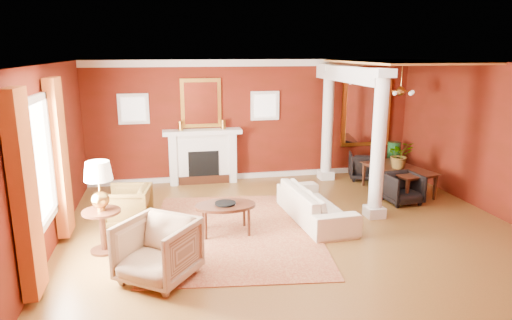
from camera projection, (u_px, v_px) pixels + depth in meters
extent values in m
plane|color=brown|center=(293.00, 229.00, 8.15)|extent=(8.00, 8.00, 0.00)
cube|color=#63160D|center=(255.00, 120.00, 11.14)|extent=(8.00, 0.04, 2.90)
cube|color=#63160D|center=(395.00, 225.00, 4.47)|extent=(8.00, 0.04, 2.90)
cube|color=#63160D|center=(45.00, 161.00, 7.03)|extent=(0.04, 7.00, 2.90)
cube|color=#63160D|center=(499.00, 141.00, 8.58)|extent=(0.04, 7.00, 2.90)
cube|color=silver|center=(297.00, 64.00, 7.47)|extent=(8.00, 7.00, 0.04)
cube|color=silver|center=(203.00, 158.00, 10.93)|extent=(1.60, 0.34, 1.20)
cube|color=black|center=(204.00, 166.00, 10.80)|extent=(0.72, 0.03, 0.70)
cube|color=black|center=(204.00, 180.00, 10.88)|extent=(1.20, 0.05, 0.20)
cube|color=silver|center=(202.00, 132.00, 10.74)|extent=(1.85, 0.42, 0.10)
cube|color=silver|center=(173.00, 160.00, 10.76)|extent=(0.16, 0.40, 1.20)
cube|color=silver|center=(232.00, 157.00, 11.03)|extent=(0.16, 0.40, 1.20)
cube|color=gold|center=(201.00, 103.00, 10.74)|extent=(0.95, 0.06, 1.15)
cube|color=white|center=(201.00, 103.00, 10.71)|extent=(0.78, 0.02, 0.98)
cube|color=silver|center=(133.00, 109.00, 10.48)|extent=(0.70, 0.06, 0.70)
cube|color=white|center=(133.00, 109.00, 10.44)|extent=(0.54, 0.02, 0.54)
cube|color=silver|center=(265.00, 106.00, 11.08)|extent=(0.70, 0.06, 0.70)
cube|color=white|center=(265.00, 106.00, 11.05)|extent=(0.54, 0.02, 0.54)
cube|color=white|center=(35.00, 164.00, 6.44)|extent=(0.03, 1.30, 1.70)
cube|color=silver|center=(24.00, 177.00, 5.78)|extent=(0.08, 0.10, 1.90)
cube|color=silver|center=(50.00, 153.00, 7.11)|extent=(0.08, 0.10, 1.90)
cube|color=#9F4B1B|center=(25.00, 195.00, 5.54)|extent=(0.18, 0.55, 2.60)
cube|color=#9F4B1B|center=(59.00, 158.00, 7.45)|extent=(0.18, 0.55, 2.60)
cube|color=silver|center=(374.00, 212.00, 8.74)|extent=(0.34, 0.34, 0.20)
cylinder|color=silver|center=(379.00, 143.00, 8.42)|extent=(0.26, 0.26, 2.50)
cube|color=silver|center=(383.00, 73.00, 8.13)|extent=(0.36, 0.36, 0.16)
cube|color=silver|center=(326.00, 175.00, 11.31)|extent=(0.34, 0.34, 0.20)
cylinder|color=silver|center=(328.00, 121.00, 11.00)|extent=(0.26, 0.26, 2.50)
cube|color=silver|center=(330.00, 67.00, 10.70)|extent=(0.36, 0.36, 0.16)
cube|color=silver|center=(348.00, 74.00, 9.67)|extent=(0.30, 3.20, 0.32)
cube|color=#E49443|center=(402.00, 62.00, 9.69)|extent=(2.30, 3.40, 0.04)
cube|color=gold|center=(366.00, 113.00, 11.64)|extent=(1.30, 0.06, 1.70)
cube|color=white|center=(367.00, 113.00, 11.61)|extent=(1.10, 0.02, 1.50)
cylinder|color=#B38638|center=(402.00, 76.00, 9.82)|extent=(0.02, 0.02, 0.65)
sphere|color=#B38638|center=(401.00, 91.00, 9.90)|extent=(0.20, 0.20, 0.20)
sphere|color=silver|center=(412.00, 92.00, 9.96)|extent=(0.09, 0.09, 0.09)
sphere|color=silver|center=(398.00, 91.00, 10.17)|extent=(0.09, 0.09, 0.09)
sphere|color=silver|center=(387.00, 92.00, 10.02)|extent=(0.09, 0.09, 0.09)
sphere|color=silver|center=(395.00, 93.00, 9.70)|extent=(0.09, 0.09, 0.09)
sphere|color=silver|center=(411.00, 93.00, 9.67)|extent=(0.09, 0.09, 0.09)
cube|color=silver|center=(255.00, 63.00, 10.78)|extent=(8.00, 0.08, 0.16)
cube|color=silver|center=(255.00, 175.00, 11.43)|extent=(8.00, 0.08, 0.12)
cube|color=maroon|center=(235.00, 231.00, 8.04)|extent=(3.35, 4.19, 0.02)
imported|color=beige|center=(316.00, 199.00, 8.51)|extent=(0.76, 2.17, 0.83)
imported|color=black|center=(128.00, 204.00, 8.27)|extent=(0.83, 0.87, 0.80)
imported|color=tan|center=(158.00, 248.00, 6.26)|extent=(1.26, 1.25, 0.95)
cylinder|color=black|center=(225.00, 206.00, 7.86)|extent=(1.05, 1.05, 0.05)
cylinder|color=black|center=(206.00, 227.00, 7.63)|extent=(0.05, 0.05, 0.47)
cylinder|color=black|center=(249.00, 224.00, 7.77)|extent=(0.05, 0.05, 0.47)
cylinder|color=black|center=(203.00, 217.00, 8.07)|extent=(0.05, 0.05, 0.47)
cylinder|color=black|center=(244.00, 214.00, 8.21)|extent=(0.05, 0.05, 0.47)
imported|color=black|center=(225.00, 199.00, 7.79)|extent=(0.15, 0.07, 0.21)
cylinder|color=black|center=(105.00, 250.00, 7.25)|extent=(0.43, 0.43, 0.04)
cylinder|color=black|center=(103.00, 232.00, 7.18)|extent=(0.10, 0.10, 0.67)
cylinder|color=black|center=(101.00, 212.00, 7.10)|extent=(0.59, 0.59, 0.04)
sphere|color=#B38638|center=(100.00, 200.00, 7.05)|extent=(0.28, 0.28, 0.28)
cylinder|color=#B38638|center=(99.00, 188.00, 7.01)|extent=(0.03, 0.03, 0.29)
cone|color=silver|center=(98.00, 171.00, 6.94)|extent=(0.43, 0.43, 0.29)
imported|color=black|center=(399.00, 173.00, 10.16)|extent=(0.89, 1.71, 0.91)
imported|color=black|center=(403.00, 187.00, 9.46)|extent=(0.74, 0.70, 0.70)
imported|color=black|center=(364.00, 165.00, 11.23)|extent=(0.88, 0.85, 0.73)
sphere|color=#16451E|center=(393.00, 168.00, 11.65)|extent=(0.36, 0.36, 0.36)
cylinder|color=#16451E|center=(393.00, 159.00, 11.58)|extent=(0.32, 0.32, 0.86)
imported|color=#26591E|center=(401.00, 143.00, 9.96)|extent=(0.58, 0.64, 0.47)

